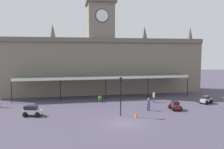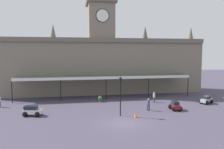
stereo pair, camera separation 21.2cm
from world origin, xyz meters
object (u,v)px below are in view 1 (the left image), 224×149
object	(u,v)px
pedestrian_beside_cars	(149,104)
victorian_lamppost	(121,92)
car_maroon_sedan	(175,106)
traffic_cone	(136,115)
car_silver_sedan	(206,100)
planter_forecourt_centre	(100,99)
car_white_estate	(32,112)
pedestrian_crossing_forecourt	(154,97)

from	to	relation	value
pedestrian_beside_cars	victorian_lamppost	xyz separation A→B (m)	(-4.30, -1.82, 2.15)
car_maroon_sedan	traffic_cone	size ratio (longest dim) A/B	3.29
car_maroon_sedan	car_silver_sedan	xyz separation A→B (m)	(6.45, 2.68, 0.00)
pedestrian_beside_cars	planter_forecourt_centre	bearing A→B (deg)	131.62
car_white_estate	car_silver_sedan	bearing A→B (deg)	5.05
planter_forecourt_centre	car_silver_sedan	bearing A→B (deg)	-14.47
car_white_estate	pedestrian_crossing_forecourt	distance (m)	18.26
car_white_estate	pedestrian_beside_cars	size ratio (longest dim) A/B	1.44
traffic_cone	pedestrian_crossing_forecourt	bearing A→B (deg)	55.06
car_silver_sedan	traffic_cone	size ratio (longest dim) A/B	3.50
pedestrian_crossing_forecourt	pedestrian_beside_cars	distance (m)	5.31
car_maroon_sedan	pedestrian_beside_cars	bearing A→B (deg)	175.44
car_maroon_sedan	car_silver_sedan	distance (m)	6.99
car_silver_sedan	planter_forecourt_centre	bearing A→B (deg)	165.53
victorian_lamppost	pedestrian_beside_cars	bearing A→B (deg)	22.95
pedestrian_crossing_forecourt	planter_forecourt_centre	distance (m)	8.58
pedestrian_beside_cars	victorian_lamppost	bearing A→B (deg)	-157.05
car_maroon_sedan	planter_forecourt_centre	distance (m)	11.72
traffic_cone	victorian_lamppost	bearing A→B (deg)	149.88
planter_forecourt_centre	traffic_cone	bearing A→B (deg)	-71.22
car_white_estate	pedestrian_crossing_forecourt	bearing A→B (deg)	14.28
car_maroon_sedan	traffic_cone	distance (m)	6.85
car_maroon_sedan	pedestrian_beside_cars	size ratio (longest dim) A/B	1.27
victorian_lamppost	traffic_cone	size ratio (longest dim) A/B	7.64
car_maroon_sedan	car_white_estate	distance (m)	18.88
car_maroon_sedan	planter_forecourt_centre	size ratio (longest dim) A/B	2.21
car_silver_sedan	planter_forecourt_centre	world-z (taller)	car_silver_sedan
car_silver_sedan	planter_forecourt_centre	distance (m)	16.52
car_silver_sedan	planter_forecourt_centre	size ratio (longest dim) A/B	2.34
car_white_estate	planter_forecourt_centre	xyz separation A→B (m)	(9.33, 6.37, -0.07)
car_white_estate	car_silver_sedan	xyz separation A→B (m)	(25.33, 2.24, -0.06)
car_maroon_sedan	car_silver_sedan	bearing A→B (deg)	22.56
car_white_estate	pedestrian_beside_cars	xyz separation A→B (m)	(15.11, -0.14, 0.34)
pedestrian_crossing_forecourt	victorian_lamppost	size ratio (longest dim) A/B	0.34
car_silver_sedan	car_maroon_sedan	bearing A→B (deg)	-157.44
planter_forecourt_centre	car_white_estate	bearing A→B (deg)	-145.69
planter_forecourt_centre	pedestrian_beside_cars	bearing A→B (deg)	-48.38
victorian_lamppost	planter_forecourt_centre	distance (m)	8.84
car_silver_sedan	planter_forecourt_centre	xyz separation A→B (m)	(-16.00, 4.13, -0.01)
car_white_estate	victorian_lamppost	world-z (taller)	victorian_lamppost
car_maroon_sedan	planter_forecourt_centre	world-z (taller)	car_maroon_sedan
pedestrian_beside_cars	car_silver_sedan	bearing A→B (deg)	13.12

